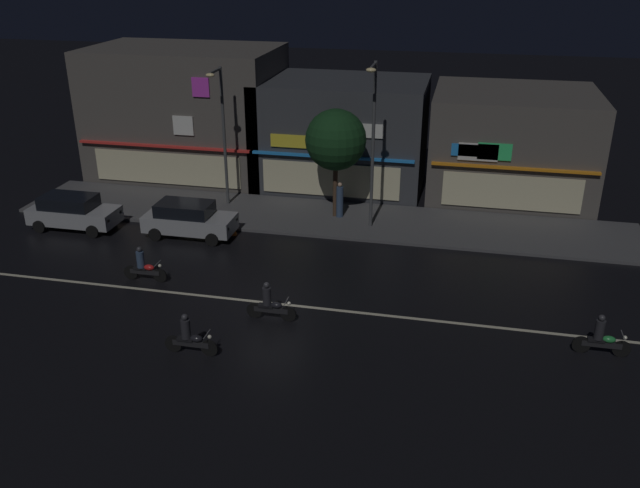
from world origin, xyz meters
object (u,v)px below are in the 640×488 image
object	(u,v)px
streetlamp_west	(222,127)
streetlamp_mid	(373,135)
pedestrian_on_sidewalk	(340,201)
motorcycle_lead	(189,337)
parked_car_trailing	(189,219)
motorcycle_trailing_far	(601,338)
parked_car_near_kerb	(73,211)
motorcycle_following	(143,267)
motorcycle_opposite_lane	(270,304)
traffic_cone	(233,229)

from	to	relation	value
streetlamp_west	streetlamp_mid	distance (m)	8.06
streetlamp_mid	pedestrian_on_sidewalk	size ratio (longest dim) A/B	4.37
motorcycle_lead	parked_car_trailing	bearing A→B (deg)	-70.46
streetlamp_mid	parked_car_trailing	size ratio (longest dim) A/B	1.85
motorcycle_trailing_far	motorcycle_lead	bearing A→B (deg)	14.88
parked_car_near_kerb	motorcycle_trailing_far	size ratio (longest dim) A/B	2.26
motorcycle_lead	motorcycle_trailing_far	size ratio (longest dim) A/B	1.00
parked_car_trailing	motorcycle_trailing_far	distance (m)	18.80
pedestrian_on_sidewalk	motorcycle_lead	xyz separation A→B (m)	(-2.67, -13.22, -0.35)
streetlamp_west	parked_car_trailing	world-z (taller)	streetlamp_west
motorcycle_lead	motorcycle_following	distance (m)	6.19
parked_car_trailing	motorcycle_lead	distance (m)	10.36
streetlamp_west	motorcycle_trailing_far	bearing A→B (deg)	-31.92
motorcycle_lead	motorcycle_opposite_lane	world-z (taller)	same
streetlamp_mid	motorcycle_lead	size ratio (longest dim) A/B	4.18
motorcycle_opposite_lane	streetlamp_mid	bearing A→B (deg)	-111.91
streetlamp_mid	motorcycle_trailing_far	distance (m)	13.68
parked_car_trailing	traffic_cone	bearing A→B (deg)	15.34
parked_car_near_kerb	traffic_cone	size ratio (longest dim) A/B	7.82
streetlamp_mid	traffic_cone	xyz separation A→B (m)	(-6.35, -2.01, -4.49)
streetlamp_mid	parked_car_near_kerb	distance (m)	15.05
streetlamp_mid	traffic_cone	world-z (taller)	streetlamp_mid
motorcycle_following	traffic_cone	bearing A→B (deg)	62.51
pedestrian_on_sidewalk	traffic_cone	world-z (taller)	pedestrian_on_sidewalk
streetlamp_west	pedestrian_on_sidewalk	xyz separation A→B (m)	(6.20, -0.39, -3.39)
pedestrian_on_sidewalk	motorcycle_following	distance (m)	10.78
motorcycle_lead	motorcycle_following	xyz separation A→B (m)	(-3.98, 4.74, 0.00)
parked_car_near_kerb	parked_car_trailing	world-z (taller)	same
traffic_cone	motorcycle_trailing_far	bearing A→B (deg)	-24.76
pedestrian_on_sidewalk	motorcycle_trailing_far	distance (m)	15.04
streetlamp_west	motorcycle_following	world-z (taller)	streetlamp_west
motorcycle_opposite_lane	traffic_cone	size ratio (longest dim) A/B	3.45
motorcycle_lead	traffic_cone	xyz separation A→B (m)	(-1.96, 10.12, -0.36)
streetlamp_west	motorcycle_following	size ratio (longest dim) A/B	3.78
parked_car_near_kerb	motorcycle_following	size ratio (longest dim) A/B	2.26
parked_car_trailing	motorcycle_opposite_lane	distance (m)	9.03
streetlamp_west	motorcycle_lead	xyz separation A→B (m)	(3.53, -13.61, -3.74)
parked_car_near_kerb	motorcycle_trailing_far	bearing A→B (deg)	-15.10
parked_car_trailing	motorcycle_following	size ratio (longest dim) A/B	2.26
streetlamp_mid	parked_car_near_kerb	world-z (taller)	streetlamp_mid
streetlamp_west	parked_car_near_kerb	bearing A→B (deg)	-145.61
parked_car_near_kerb	parked_car_trailing	distance (m)	5.92
streetlamp_west	motorcycle_following	distance (m)	9.64
streetlamp_west	motorcycle_opposite_lane	size ratio (longest dim) A/B	3.78
motorcycle_lead	motorcycle_following	world-z (taller)	same
motorcycle_following	motorcycle_trailing_far	bearing A→B (deg)	-12.83
streetlamp_mid	motorcycle_lead	distance (m)	13.54
motorcycle_trailing_far	motorcycle_opposite_lane	bearing A→B (deg)	3.38
parked_car_trailing	motorcycle_following	xyz separation A→B (m)	(-0.01, -4.83, -0.24)
streetlamp_mid	motorcycle_opposite_lane	xyz separation A→B (m)	(-2.37, -9.33, -4.13)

